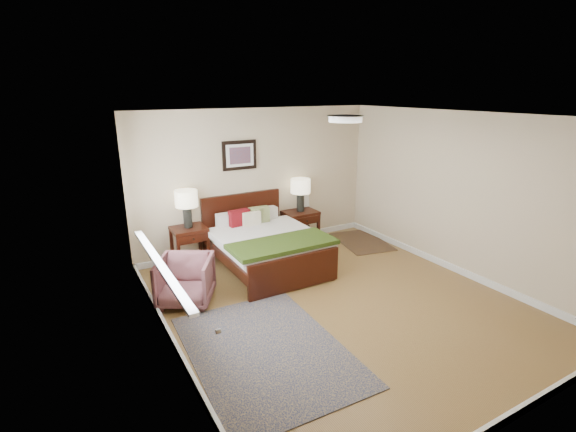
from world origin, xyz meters
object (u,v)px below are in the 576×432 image
object	(u,v)px
bed	(265,240)
lamp_left	(186,202)
nightstand_left	(189,235)
lamp_right	(301,189)
rug_persian	(266,350)
nightstand_right	(301,224)
armchair	(185,281)

from	to	relation	value
bed	lamp_left	xyz separation A→B (m)	(-1.03, 0.71, 0.61)
lamp_left	nightstand_left	bearing A→B (deg)	-90.00
lamp_left	lamp_right	bearing A→B (deg)	0.00
nightstand_left	lamp_left	bearing A→B (deg)	90.00
bed	rug_persian	size ratio (longest dim) A/B	0.84
bed	rug_persian	bearing A→B (deg)	-116.34
nightstand_right	armchair	distance (m)	2.84
bed	lamp_right	world-z (taller)	lamp_right
bed	armchair	distance (m)	1.56
armchair	rug_persian	bearing A→B (deg)	-43.59
lamp_left	bed	bearing A→B (deg)	-34.78
armchair	bed	bearing A→B (deg)	49.57
nightstand_right	lamp_right	bearing A→B (deg)	90.00
lamp_left	nightstand_right	bearing A→B (deg)	-0.33
bed	rug_persian	xyz separation A→B (m)	(-1.01, -2.05, -0.47)
nightstand_left	lamp_right	bearing A→B (deg)	0.59
lamp_right	nightstand_left	bearing A→B (deg)	-179.41
armchair	nightstand_right	bearing A→B (deg)	55.42
nightstand_right	rug_persian	distance (m)	3.49
bed	lamp_right	size ratio (longest dim) A/B	3.14
lamp_right	armchair	distance (m)	2.94
armchair	rug_persian	xyz separation A→B (m)	(0.45, -1.52, -0.32)
lamp_left	lamp_right	world-z (taller)	lamp_left
lamp_left	armchair	world-z (taller)	lamp_left
rug_persian	bed	bearing A→B (deg)	65.66
lamp_right	rug_persian	world-z (taller)	lamp_right
nightstand_right	armchair	xyz separation A→B (m)	(-2.57, -1.22, -0.05)
lamp_left	rug_persian	xyz separation A→B (m)	(0.01, -2.76, -1.08)
nightstand_right	lamp_left	size ratio (longest dim) A/B	1.02
lamp_left	lamp_right	xyz separation A→B (m)	(2.13, 0.00, -0.04)
nightstand_right	lamp_left	world-z (taller)	lamp_left
bed	armchair	world-z (taller)	bed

